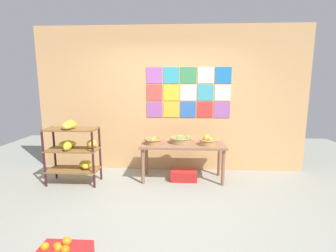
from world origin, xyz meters
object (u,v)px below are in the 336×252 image
object	(u,v)px
display_table	(183,149)
produce_crate_under_table	(184,175)
fruit_basket_left	(208,141)
fruit_basket_back_right	(153,141)
fruit_basket_back_left	(181,140)
banana_shelf_unit	(74,146)

from	to	relation	value
display_table	produce_crate_under_table	distance (m)	0.48
fruit_basket_left	fruit_basket_back_right	bearing A→B (deg)	178.82
fruit_basket_back_left	produce_crate_under_table	bearing A→B (deg)	-59.98
banana_shelf_unit	fruit_basket_back_right	xyz separation A→B (m)	(1.31, 0.22, 0.05)
banana_shelf_unit	display_table	xyz separation A→B (m)	(1.84, 0.25, -0.10)
produce_crate_under_table	banana_shelf_unit	bearing A→B (deg)	-173.30
banana_shelf_unit	display_table	distance (m)	1.86
display_table	produce_crate_under_table	size ratio (longest dim) A/B	3.21
fruit_basket_left	fruit_basket_back_right	xyz separation A→B (m)	(-0.95, 0.02, -0.02)
display_table	produce_crate_under_table	world-z (taller)	display_table
display_table	fruit_basket_back_right	bearing A→B (deg)	-177.00
display_table	fruit_basket_back_right	world-z (taller)	fruit_basket_back_right
produce_crate_under_table	fruit_basket_back_left	bearing A→B (deg)	120.02
fruit_basket_left	produce_crate_under_table	distance (m)	0.76
banana_shelf_unit	produce_crate_under_table	distance (m)	1.96
banana_shelf_unit	fruit_basket_back_right	world-z (taller)	banana_shelf_unit
fruit_basket_left	banana_shelf_unit	bearing A→B (deg)	-174.85
fruit_basket_back_left	fruit_basket_back_right	size ratio (longest dim) A/B	1.30
display_table	fruit_basket_left	world-z (taller)	fruit_basket_left
banana_shelf_unit	fruit_basket_back_right	distance (m)	1.33
produce_crate_under_table	fruit_basket_left	bearing A→B (deg)	-2.05
fruit_basket_left	fruit_basket_back_right	world-z (taller)	fruit_basket_left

